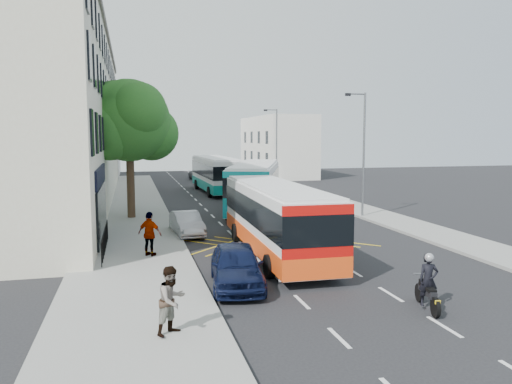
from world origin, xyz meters
TOP-DOWN VIEW (x-y plane):
  - ground at (0.00, 0.00)m, footprint 120.00×120.00m
  - pavement_left at (-8.50, 15.00)m, footprint 5.00×70.00m
  - pavement_right at (7.50, 15.00)m, footprint 3.00×70.00m
  - terrace_main at (-14.00, 24.49)m, footprint 8.30×45.00m
  - terrace_far at (-14.00, 55.00)m, footprint 8.00×20.00m
  - building_right at (11.00, 48.00)m, footprint 6.00×18.00m
  - street_tree at (-8.51, 14.97)m, footprint 6.30×5.70m
  - lamp_near at (6.20, 12.00)m, footprint 1.45×0.15m
  - lamp_far at (6.20, 32.00)m, footprint 1.45×0.15m
  - railings at (-9.70, 5.30)m, footprint 0.08×5.60m
  - bus_near at (-2.13, 3.61)m, footprint 3.01×11.36m
  - bus_mid at (0.17, 16.69)m, footprint 6.71×12.47m
  - bus_far at (-0.58, 29.23)m, footprint 3.23×12.04m
  - motorbike at (0.35, -4.62)m, footprint 0.75×1.99m
  - parked_car_blue at (-4.90, -0.80)m, footprint 2.38×4.67m
  - parked_car_silver at (-5.60, 8.94)m, footprint 1.67×3.97m
  - red_hatchback at (4.02, 18.55)m, footprint 1.80×4.35m
  - distant_car_grey at (-0.08, 43.17)m, footprint 2.79×4.95m
  - distant_car_silver at (5.50, 39.45)m, footprint 1.76×4.14m
  - distant_car_dark at (5.20, 49.19)m, footprint 1.60×3.71m
  - pedestrian_near at (-7.52, -4.98)m, footprint 1.13×1.10m
  - pedestrian_far at (-7.74, 4.01)m, footprint 1.21×1.04m

SIDE VIEW (x-z plane):
  - ground at x=0.00m, z-range 0.00..0.00m
  - pavement_left at x=-8.50m, z-range 0.00..0.15m
  - pavement_right at x=7.50m, z-range 0.00..0.15m
  - distant_car_dark at x=5.20m, z-range 0.00..1.19m
  - red_hatchback at x=4.02m, z-range 0.00..1.26m
  - parked_car_silver at x=-5.60m, z-range 0.00..1.27m
  - distant_car_grey at x=-0.08m, z-range 0.00..1.31m
  - distant_car_silver at x=5.50m, z-range 0.00..1.39m
  - railings at x=-9.70m, z-range 0.15..1.29m
  - parked_car_blue at x=-4.90m, z-range 0.00..1.52m
  - motorbike at x=0.35m, z-range -0.05..1.74m
  - pedestrian_near at x=-7.52m, z-range 0.15..1.98m
  - pedestrian_far at x=-7.74m, z-range 0.15..2.09m
  - bus_near at x=-2.13m, z-range 0.08..3.26m
  - bus_far at x=-0.58m, z-range 0.09..3.46m
  - bus_mid at x=0.17m, z-range 0.09..3.53m
  - building_right at x=11.00m, z-range 0.00..8.00m
  - lamp_near at x=6.20m, z-range 0.62..8.62m
  - lamp_far at x=6.20m, z-range 0.62..8.62m
  - terrace_far at x=-14.00m, z-range 0.00..10.00m
  - street_tree at x=-8.51m, z-range 1.89..10.69m
  - terrace_main at x=-14.00m, z-range 0.01..13.51m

